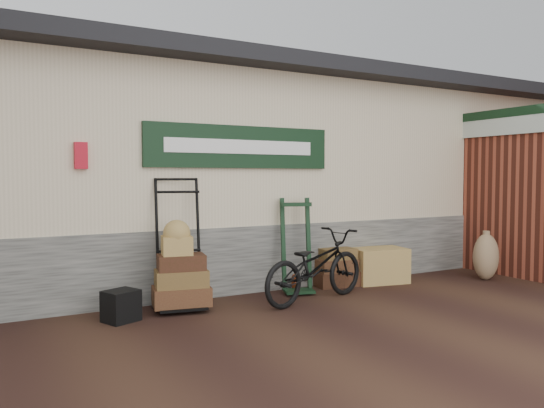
% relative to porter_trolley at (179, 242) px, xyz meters
% --- Properties ---
extents(ground, '(80.00, 80.00, 0.00)m').
position_rel_porter_trolley_xyz_m(ground, '(1.25, -0.72, -0.79)').
color(ground, black).
rests_on(ground, ground).
extents(station_building, '(14.40, 4.10, 3.20)m').
position_rel_porter_trolley_xyz_m(station_building, '(1.24, 2.02, 0.82)').
color(station_building, '#4C4C47').
rests_on(station_building, ground).
extents(brick_outbuilding, '(1.71, 4.51, 2.62)m').
position_rel_porter_trolley_xyz_m(brick_outbuilding, '(5.94, 0.48, 0.51)').
color(brick_outbuilding, maroon).
rests_on(brick_outbuilding, ground).
extents(porter_trolley, '(0.89, 0.74, 1.58)m').
position_rel_porter_trolley_xyz_m(porter_trolley, '(0.00, 0.00, 0.00)').
color(porter_trolley, black).
rests_on(porter_trolley, ground).
extents(green_barrow, '(0.55, 0.51, 1.27)m').
position_rel_porter_trolley_xyz_m(green_barrow, '(1.66, 0.03, -0.16)').
color(green_barrow, black).
rests_on(green_barrow, ground).
extents(suitcase_stack, '(0.66, 0.46, 0.54)m').
position_rel_porter_trolley_xyz_m(suitcase_stack, '(2.37, 0.11, -0.52)').
color(suitcase_stack, '#342110').
rests_on(suitcase_stack, ground).
extents(wicker_hamper, '(0.86, 0.64, 0.51)m').
position_rel_porter_trolley_xyz_m(wicker_hamper, '(3.07, 0.01, -0.53)').
color(wicker_hamper, olive).
rests_on(wicker_hamper, ground).
extents(black_trunk, '(0.43, 0.40, 0.34)m').
position_rel_porter_trolley_xyz_m(black_trunk, '(-0.76, -0.28, -0.62)').
color(black_trunk, black).
rests_on(black_trunk, ground).
extents(bicycle, '(0.99, 1.80, 0.99)m').
position_rel_porter_trolley_xyz_m(bicycle, '(1.59, -0.52, -0.29)').
color(bicycle, black).
rests_on(bicycle, ground).
extents(burlap_sack_left, '(0.53, 0.49, 0.70)m').
position_rel_porter_trolley_xyz_m(burlap_sack_left, '(4.63, -0.62, -0.44)').
color(burlap_sack_left, olive).
rests_on(burlap_sack_left, ground).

